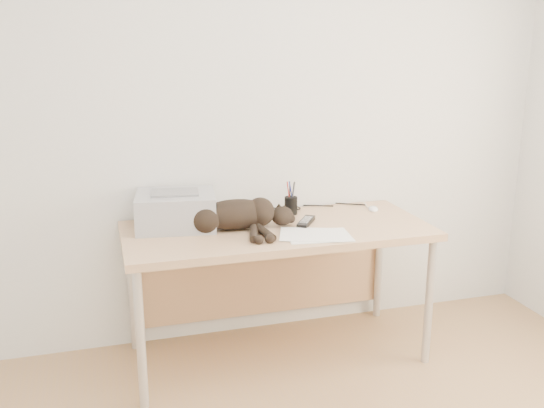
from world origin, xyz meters
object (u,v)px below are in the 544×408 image
object	(u,v)px
cat	(231,216)
desk	(273,246)
printer	(176,210)
mug	(227,212)
pen_cup	(291,205)
mouse	(373,207)

from	to	relation	value
cat	desk	bearing A→B (deg)	17.49
desk	cat	xyz separation A→B (m)	(-0.24, -0.07, 0.21)
printer	mug	bearing A→B (deg)	4.95
desk	pen_cup	distance (m)	0.27
printer	mouse	bearing A→B (deg)	0.55
pen_cup	mug	bearing A→B (deg)	-174.35
desk	printer	distance (m)	0.56
cat	pen_cup	xyz separation A→B (m)	(0.39, 0.20, -0.02)
desk	cat	bearing A→B (deg)	-164.74
mouse	cat	bearing A→B (deg)	-150.52
cat	printer	bearing A→B (deg)	154.57
pen_cup	desk	bearing A→B (deg)	-137.37
desk	mug	distance (m)	0.31
desk	mouse	bearing A→B (deg)	7.59
mug	mouse	world-z (taller)	mug
cat	mouse	size ratio (longest dim) A/B	7.61
cat	mug	xyz separation A→B (m)	(0.01, 0.16, -0.02)
desk	mug	bearing A→B (deg)	157.17
pen_cup	mouse	bearing A→B (deg)	-5.93
printer	cat	world-z (taller)	printer
printer	cat	xyz separation A→B (m)	(0.27, -0.14, -0.02)
printer	pen_cup	size ratio (longest dim) A/B	2.41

